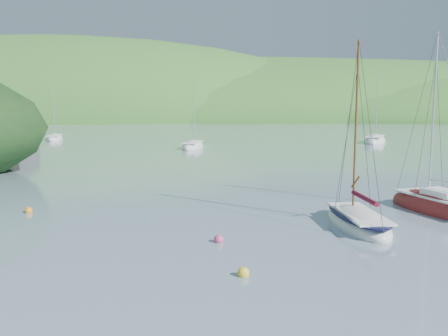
{
  "coord_description": "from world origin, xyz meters",
  "views": [
    {
      "loc": [
        -1.31,
        -19.38,
        6.32
      ],
      "look_at": [
        -0.99,
        8.0,
        2.6
      ],
      "focal_mm": 40.0,
      "sensor_mm": 36.0,
      "label": 1
    }
  ],
  "objects_px": {
    "sloop_red": "(440,209)",
    "distant_sloop_a": "(193,147)",
    "distant_sloop_b": "(375,141)",
    "distant_sloop_c": "(55,139)",
    "daysailer_white": "(358,222)"
  },
  "relations": [
    {
      "from": "daysailer_white",
      "to": "distant_sloop_a",
      "type": "distance_m",
      "value": 42.93
    },
    {
      "from": "sloop_red",
      "to": "distant_sloop_a",
      "type": "distance_m",
      "value": 41.75
    },
    {
      "from": "distant_sloop_b",
      "to": "daysailer_white",
      "type": "bearing_deg",
      "value": -84.6
    },
    {
      "from": "distant_sloop_a",
      "to": "distant_sloop_b",
      "type": "relative_size",
      "value": 0.83
    },
    {
      "from": "sloop_red",
      "to": "distant_sloop_b",
      "type": "height_order",
      "value": "distant_sloop_b"
    },
    {
      "from": "daysailer_white",
      "to": "sloop_red",
      "type": "distance_m",
      "value": 6.33
    },
    {
      "from": "distant_sloop_a",
      "to": "distant_sloop_b",
      "type": "height_order",
      "value": "distant_sloop_b"
    },
    {
      "from": "daysailer_white",
      "to": "sloop_red",
      "type": "height_order",
      "value": "sloop_red"
    },
    {
      "from": "daysailer_white",
      "to": "distant_sloop_c",
      "type": "relative_size",
      "value": 1.05
    },
    {
      "from": "distant_sloop_c",
      "to": "sloop_red",
      "type": "bearing_deg",
      "value": -63.04
    },
    {
      "from": "sloop_red",
      "to": "distant_sloop_b",
      "type": "xyz_separation_m",
      "value": [
        10.96,
        46.93,
        -0.01
      ]
    },
    {
      "from": "daysailer_white",
      "to": "distant_sloop_b",
      "type": "distance_m",
      "value": 52.65
    },
    {
      "from": "distant_sloop_a",
      "to": "distant_sloop_b",
      "type": "distance_m",
      "value": 28.23
    },
    {
      "from": "sloop_red",
      "to": "distant_sloop_c",
      "type": "xyz_separation_m",
      "value": [
        -38.92,
        52.57,
        -0.04
      ]
    },
    {
      "from": "distant_sloop_a",
      "to": "daysailer_white",
      "type": "bearing_deg",
      "value": -66.45
    }
  ]
}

